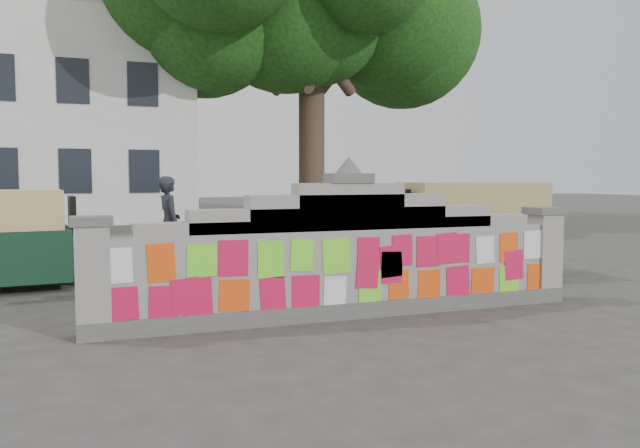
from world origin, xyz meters
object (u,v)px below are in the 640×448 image
object	(u,v)px
rickshaw_right	(466,228)
cyclist_rider	(169,238)
pedestrian	(343,231)
cyclist_bike	(170,257)

from	to	relation	value
rickshaw_right	cyclist_rider	bearing A→B (deg)	-5.19
cyclist_rider	rickshaw_right	world-z (taller)	rickshaw_right
cyclist_rider	pedestrian	bearing A→B (deg)	-103.42
cyclist_rider	pedestrian	xyz separation A→B (m)	(3.01, -0.18, 0.04)
cyclist_bike	cyclist_rider	distance (m)	0.31
cyclist_bike	cyclist_rider	bearing A→B (deg)	-0.00
cyclist_bike	pedestrian	bearing A→B (deg)	-103.42
cyclist_bike	rickshaw_right	distance (m)	5.15
cyclist_rider	cyclist_bike	bearing A→B (deg)	-0.00
pedestrian	rickshaw_right	xyz separation A→B (m)	(2.03, -0.80, 0.06)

